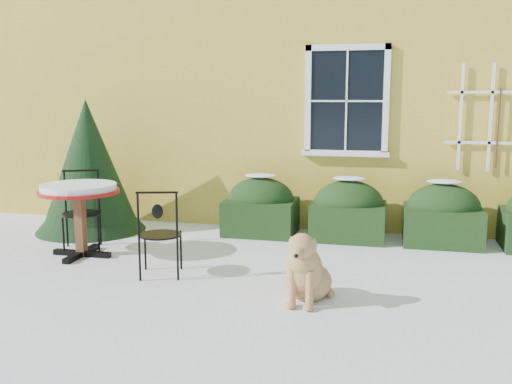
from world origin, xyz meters
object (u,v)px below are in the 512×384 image
(patio_chair_far, at_px, (82,210))
(patio_chair_near, at_px, (160,233))
(evergreen_shrub, at_px, (89,178))
(dog, at_px, (306,272))
(bistro_table, at_px, (79,196))

(patio_chair_far, bearing_deg, patio_chair_near, -56.02)
(evergreen_shrub, distance_m, dog, 4.39)
(patio_chair_near, bearing_deg, evergreen_shrub, -60.22)
(bistro_table, relative_size, patio_chair_near, 1.00)
(patio_chair_far, bearing_deg, bistro_table, -88.86)
(evergreen_shrub, height_order, bistro_table, evergreen_shrub)
(patio_chair_far, distance_m, dog, 3.50)
(patio_chair_near, bearing_deg, dog, 149.38)
(evergreen_shrub, relative_size, bistro_table, 1.98)
(evergreen_shrub, relative_size, patio_chair_far, 1.89)
(patio_chair_near, distance_m, patio_chair_far, 1.72)
(bistro_table, xyz_separation_m, dog, (3.07, -0.99, -0.48))
(evergreen_shrub, xyz_separation_m, dog, (3.69, -2.33, -0.50))
(bistro_table, xyz_separation_m, patio_chair_near, (1.32, -0.54, -0.28))
(bistro_table, relative_size, dog, 1.21)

